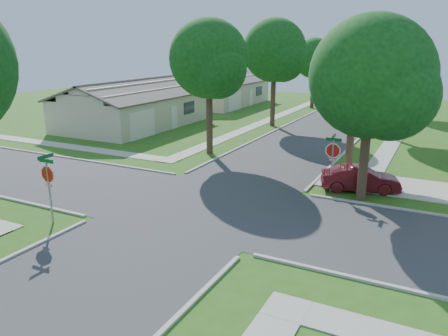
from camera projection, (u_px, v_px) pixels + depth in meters
name	position (u px, v px, depth m)	size (l,w,h in m)	color
ground	(205.00, 206.00, 20.35)	(100.00, 100.00, 0.00)	#2F5717
road_ns	(205.00, 206.00, 20.35)	(7.00, 100.00, 0.02)	#333335
sidewalk_ne	(402.00, 126.00, 39.97)	(1.20, 40.00, 0.04)	#9E9B91
sidewalk_nw	(277.00, 117.00, 45.30)	(1.20, 40.00, 0.04)	#9E9B91
driveway	(402.00, 187.00, 22.98)	(8.80, 3.60, 0.05)	#9E9B91
stop_sign_sw	(48.00, 177.00, 17.82)	(1.05, 0.80, 2.98)	gray
stop_sign_ne	(333.00, 153.00, 21.77)	(1.05, 0.80, 2.98)	gray
tree_e_near	(357.00, 74.00, 24.45)	(4.97, 4.80, 8.28)	#38281C
tree_e_mid	(386.00, 57.00, 34.57)	(5.59, 5.40, 9.21)	#38281C
tree_e_far	(403.00, 57.00, 45.79)	(5.17, 5.00, 8.72)	#38281C
tree_w_near	(210.00, 63.00, 28.43)	(5.38, 5.20, 8.97)	#38281C
tree_w_mid	(275.00, 53.00, 38.61)	(5.80, 5.60, 9.56)	#38281C
tree_w_far	(315.00, 60.00, 50.03)	(4.76, 4.60, 8.04)	#38281C
tree_ne_corner	(372.00, 83.00, 19.65)	(5.80, 5.60, 8.66)	#38281C
house_nw_near	(133.00, 110.00, 39.78)	(8.42, 13.60, 4.23)	#B3AA8D
house_nw_far	(219.00, 92.00, 54.35)	(8.42, 13.60, 4.23)	#B3AA8D
car_driveway	(360.00, 179.00, 22.27)	(1.36, 3.89, 1.28)	#571118
car_curb_east	(346.00, 116.00, 41.03)	(1.88, 4.67, 1.59)	black
car_curb_west	(340.00, 96.00, 57.70)	(1.89, 4.64, 1.35)	black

